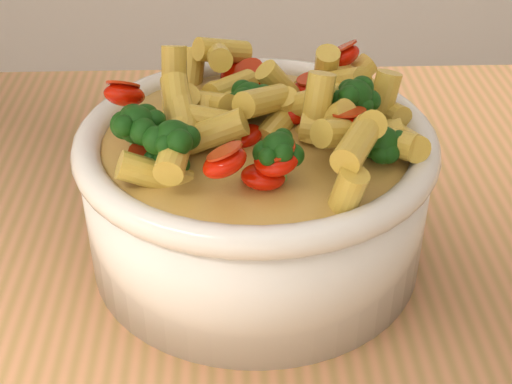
{
  "coord_description": "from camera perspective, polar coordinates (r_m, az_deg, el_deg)",
  "views": [
    {
      "loc": [
        0.08,
        -0.34,
        1.23
      ],
      "look_at": [
        0.1,
        0.08,
        0.95
      ],
      "focal_mm": 50.0,
      "sensor_mm": 36.0,
      "label": 1
    }
  ],
  "objects": [
    {
      "name": "serving_bowl",
      "position": [
        0.5,
        0.0,
        0.12
      ],
      "size": [
        0.24,
        0.24,
        0.11
      ],
      "color": "white",
      "rests_on": "table"
    },
    {
      "name": "pasta_salad",
      "position": [
        0.47,
        -0.0,
        6.77
      ],
      "size": [
        0.19,
        0.19,
        0.04
      ],
      "color": "#EAD34A",
      "rests_on": "serving_bowl"
    }
  ]
}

